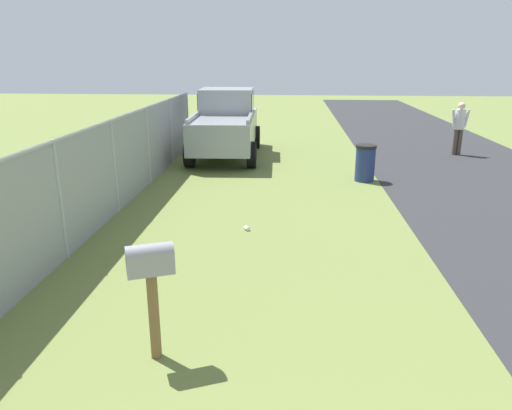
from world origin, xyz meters
TOP-DOWN VIEW (x-y plane):
  - mailbox at (4.39, 1.20)m, footprint 0.36×0.52m
  - pickup_truck at (15.29, 1.86)m, footprint 4.84×2.17m
  - trash_bin at (12.28, -2.12)m, footprint 0.52×0.52m
  - pedestrian at (15.94, -5.60)m, footprint 0.30×0.57m
  - fence_section at (8.10, 3.35)m, footprint 16.83×0.07m
  - litter_cup_far_scatter at (8.38, 0.58)m, footprint 0.13×0.12m

SIDE VIEW (x-z plane):
  - litter_cup_far_scatter at x=8.38m, z-range 0.00..0.08m
  - trash_bin at x=12.28m, z-range 0.00..0.94m
  - pedestrian at x=15.94m, z-range 0.13..1.82m
  - fence_section at x=8.10m, z-range 0.07..1.98m
  - mailbox at x=4.39m, z-range 0.39..1.69m
  - pickup_truck at x=15.29m, z-range 0.05..2.14m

